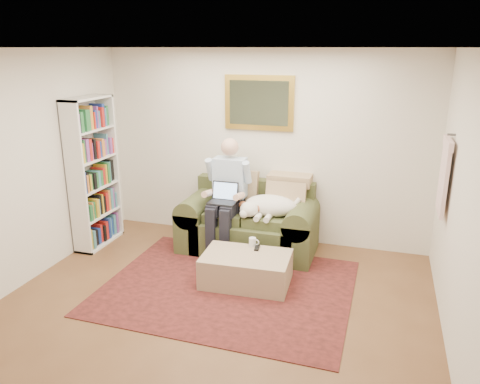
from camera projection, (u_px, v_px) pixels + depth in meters
The scene contains 12 objects.
room_shell at pixel (206, 192), 4.39m from camera, with size 4.51×5.00×2.61m.
rug at pixel (228, 287), 5.30m from camera, with size 2.73×2.19×0.01m, color black.
sofa at pixel (249, 228), 6.22m from camera, with size 1.77×0.90×1.06m.
seated_man at pixel (225, 198), 6.02m from camera, with size 0.58×0.83×1.49m, color #8CB0D8, non-canonical shape.
laptop at pixel (224, 197), 5.95m from camera, with size 0.34×0.27×0.25m.
sleeping_dog at pixel (271, 206), 5.94m from camera, with size 0.73×0.46×0.27m, color white, non-canonical shape.
ottoman at pixel (246, 269), 5.33m from camera, with size 0.98×0.63×0.36m, color tan.
coffee_mug at pixel (252, 242), 5.51m from camera, with size 0.08×0.08×0.10m, color white.
tv_remote at pixel (257, 248), 5.44m from camera, with size 0.05×0.15×0.02m, color black.
bookshelf at pixel (93, 173), 6.21m from camera, with size 0.28×0.80×2.00m, color white, non-canonical shape.
wall_mirror at pixel (259, 103), 6.16m from camera, with size 0.94×0.04×0.72m.
hanging_shirt at pixel (444, 172), 4.89m from camera, with size 0.06×0.52×0.90m, color beige, non-canonical shape.
Camera 1 is at (1.55, -3.56, 2.60)m, focal length 35.00 mm.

